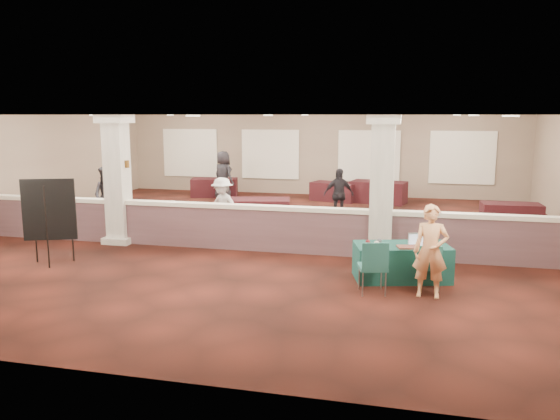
% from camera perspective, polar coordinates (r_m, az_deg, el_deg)
% --- Properties ---
extents(ground, '(16.00, 16.00, 0.00)m').
position_cam_1_polar(ground, '(14.52, -1.20, -2.80)').
color(ground, '#421810').
rests_on(ground, ground).
extents(wall_back, '(16.00, 0.04, 3.20)m').
position_cam_1_polar(wall_back, '(22.06, 4.06, 5.75)').
color(wall_back, '#846D5B').
rests_on(wall_back, ground).
extents(wall_front, '(16.00, 0.04, 3.20)m').
position_cam_1_polar(wall_front, '(6.93, -18.22, -3.97)').
color(wall_front, '#846D5B').
rests_on(wall_front, ground).
extents(wall_left, '(0.04, 16.00, 3.20)m').
position_cam_1_polar(wall_left, '(18.02, -26.73, 3.77)').
color(wall_left, '#846D5B').
rests_on(wall_left, ground).
extents(ceiling, '(16.00, 16.00, 0.02)m').
position_cam_1_polar(ceiling, '(14.17, -1.25, 9.92)').
color(ceiling, white).
rests_on(ceiling, wall_back).
extents(partition_wall, '(15.60, 0.28, 1.10)m').
position_cam_1_polar(partition_wall, '(12.99, -2.88, -1.78)').
color(partition_wall, brown).
rests_on(partition_wall, ground).
extents(column_left, '(0.72, 0.72, 3.20)m').
position_cam_1_polar(column_left, '(14.20, -16.63, 3.19)').
color(column_left, beige).
rests_on(column_left, ground).
extents(column_right, '(0.72, 0.72, 3.20)m').
position_cam_1_polar(column_right, '(12.32, 10.61, 2.46)').
color(column_right, beige).
rests_on(column_right, ground).
extents(sconce_left, '(0.12, 0.12, 0.18)m').
position_cam_1_polar(sconce_left, '(14.31, -17.67, 4.65)').
color(sconce_left, brown).
rests_on(sconce_left, column_left).
extents(sconce_right, '(0.12, 0.12, 0.18)m').
position_cam_1_polar(sconce_right, '(14.03, -15.70, 4.65)').
color(sconce_right, brown).
rests_on(sconce_right, column_left).
extents(near_table, '(1.98, 1.33, 0.70)m').
position_cam_1_polar(near_table, '(11.02, 12.58, -5.33)').
color(near_table, '#103E32').
rests_on(near_table, ground).
extents(conf_chair_main, '(0.49, 0.49, 0.85)m').
position_cam_1_polar(conf_chair_main, '(10.45, 15.31, -5.39)').
color(conf_chair_main, '#20605E').
rests_on(conf_chair_main, ground).
extents(conf_chair_side, '(0.60, 0.60, 0.99)m').
position_cam_1_polar(conf_chair_side, '(9.94, 9.76, -5.49)').
color(conf_chair_side, '#20605E').
rests_on(conf_chair_side, ground).
extents(easel_board, '(1.04, 0.66, 1.87)m').
position_cam_1_polar(easel_board, '(12.63, -22.98, -0.05)').
color(easel_board, black).
rests_on(easel_board, ground).
extents(woman, '(0.62, 0.43, 1.66)m').
position_cam_1_polar(woman, '(9.99, 15.46, -4.17)').
color(woman, '#FFAB6E').
rests_on(woman, ground).
extents(far_table_front_left, '(1.90, 1.31, 0.70)m').
position_cam_1_polar(far_table_front_left, '(16.16, -14.61, -0.56)').
color(far_table_front_left, black).
rests_on(far_table_front_left, ground).
extents(far_table_front_center, '(2.07, 1.35, 0.77)m').
position_cam_1_polar(far_table_front_center, '(16.00, -2.42, -0.20)').
color(far_table_front_center, black).
rests_on(far_table_front_center, ground).
extents(far_table_front_right, '(1.68, 0.89, 0.67)m').
position_cam_1_polar(far_table_front_right, '(17.20, 22.98, -0.46)').
color(far_table_front_right, black).
rests_on(far_table_front_right, ground).
extents(far_table_back_left, '(1.93, 1.26, 0.72)m').
position_cam_1_polar(far_table_back_left, '(21.74, -6.87, 2.35)').
color(far_table_back_left, black).
rests_on(far_table_back_left, ground).
extents(far_table_back_center, '(1.90, 1.34, 0.70)m').
position_cam_1_polar(far_table_back_center, '(20.59, 5.73, 1.92)').
color(far_table_back_center, black).
rests_on(far_table_back_center, ground).
extents(far_table_back_right, '(2.12, 1.37, 0.79)m').
position_cam_1_polar(far_table_back_right, '(20.33, 10.24, 1.85)').
color(far_table_back_right, black).
rests_on(far_table_back_right, ground).
extents(attendee_a, '(0.85, 0.48, 1.75)m').
position_cam_1_polar(attendee_a, '(16.42, -17.58, 1.33)').
color(attendee_a, black).
rests_on(attendee_a, ground).
extents(attendee_b, '(1.09, 0.78, 1.55)m').
position_cam_1_polar(attendee_b, '(14.75, -6.05, 0.40)').
color(attendee_b, '#BAB9B5').
rests_on(attendee_b, ground).
extents(attendee_c, '(1.04, 0.79, 1.60)m').
position_cam_1_polar(attendee_c, '(16.72, 6.13, 1.62)').
color(attendee_c, black).
rests_on(attendee_c, ground).
extents(attendee_d, '(1.04, 0.88, 1.85)m').
position_cam_1_polar(attendee_d, '(20.82, -5.94, 3.61)').
color(attendee_d, black).
rests_on(attendee_d, ground).
extents(laptop_base, '(0.36, 0.29, 0.02)m').
position_cam_1_polar(laptop_base, '(10.96, 14.16, -3.56)').
color(laptop_base, silver).
rests_on(laptop_base, near_table).
extents(laptop_screen, '(0.31, 0.09, 0.21)m').
position_cam_1_polar(laptop_screen, '(11.04, 14.04, -2.85)').
color(laptop_screen, silver).
rests_on(laptop_screen, near_table).
extents(screen_glow, '(0.28, 0.08, 0.18)m').
position_cam_1_polar(screen_glow, '(11.03, 14.05, -2.93)').
color(screen_glow, silver).
rests_on(screen_glow, near_table).
extents(knitting, '(0.44, 0.37, 0.03)m').
position_cam_1_polar(knitting, '(10.72, 13.20, -3.79)').
color(knitting, '#AF381C').
rests_on(knitting, near_table).
extents(yarn_cream, '(0.10, 0.10, 0.10)m').
position_cam_1_polar(yarn_cream, '(10.72, 10.05, -3.46)').
color(yarn_cream, beige).
rests_on(yarn_cream, near_table).
extents(yarn_red, '(0.10, 0.10, 0.10)m').
position_cam_1_polar(yarn_red, '(10.83, 9.16, -3.32)').
color(yarn_red, maroon).
rests_on(yarn_red, near_table).
extents(yarn_grey, '(0.10, 0.10, 0.10)m').
position_cam_1_polar(yarn_grey, '(10.94, 10.33, -3.22)').
color(yarn_grey, '#505055').
rests_on(yarn_grey, near_table).
extents(scissors, '(0.12, 0.06, 0.01)m').
position_cam_1_polar(scissors, '(10.85, 16.17, -3.80)').
color(scissors, red).
rests_on(scissors, near_table).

